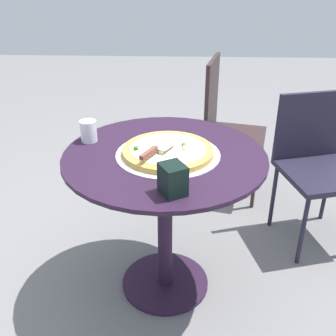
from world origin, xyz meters
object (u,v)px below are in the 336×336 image
object	(u,v)px
napkin_dispenser	(173,179)
pizza_server	(155,149)
drinking_cup	(89,131)
pizza_on_tray	(168,151)
patio_chair_far	(225,122)
patio_chair_near	(317,158)
patio_table	(165,191)

from	to	relation	value
napkin_dispenser	pizza_server	bearing A→B (deg)	-12.25
drinking_cup	pizza_on_tray	bearing A→B (deg)	160.83
pizza_on_tray	patio_chair_far	size ratio (longest dim) A/B	0.48
pizza_server	drinking_cup	bearing A→B (deg)	-30.55
pizza_server	napkin_dispenser	xyz separation A→B (m)	(-0.08, 0.25, 0.00)
pizza_server	patio_chair_near	bearing A→B (deg)	-147.80
patio_chair_far	patio_chair_near	bearing A→B (deg)	135.86
napkin_dispenser	drinking_cup	bearing A→B (deg)	12.32
pizza_server	napkin_dispenser	world-z (taller)	napkin_dispenser
napkin_dispenser	patio_chair_near	distance (m)	1.13
pizza_server	napkin_dispenser	distance (m)	0.26
pizza_on_tray	pizza_server	distance (m)	0.09
pizza_on_tray	patio_chair_near	distance (m)	0.96
pizza_on_tray	pizza_server	size ratio (longest dim) A/B	2.10
drinking_cup	napkin_dispenser	world-z (taller)	napkin_dispenser
drinking_cup	patio_table	bearing A→B (deg)	160.93
napkin_dispenser	patio_chair_near	xyz separation A→B (m)	(-0.76, -0.78, -0.30)
patio_table	patio_chair_far	distance (m)	0.98
drinking_cup	patio_chair_far	bearing A→B (deg)	-130.71
pizza_on_tray	pizza_server	xyz separation A→B (m)	(0.05, 0.06, 0.04)
pizza_on_tray	patio_chair_near	xyz separation A→B (m)	(-0.79, -0.47, -0.25)
patio_chair_near	patio_chair_far	distance (m)	0.65
patio_table	patio_chair_near	distance (m)	0.93
pizza_on_tray	patio_chair_far	distance (m)	1.00
patio_table	pizza_on_tray	size ratio (longest dim) A/B	1.97
patio_table	pizza_server	bearing A→B (deg)	61.40
patio_table	pizza_server	size ratio (longest dim) A/B	4.12
pizza_on_tray	patio_table	bearing A→B (deg)	-21.52
pizza_on_tray	drinking_cup	world-z (taller)	drinking_cup
napkin_dispenser	patio_table	bearing A→B (deg)	-21.70
patio_chair_far	napkin_dispenser	bearing A→B (deg)	76.29
patio_chair_near	patio_chair_far	world-z (taller)	patio_chair_far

